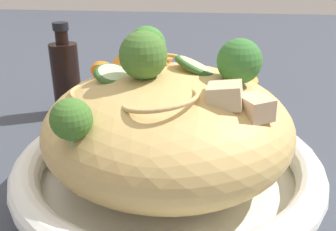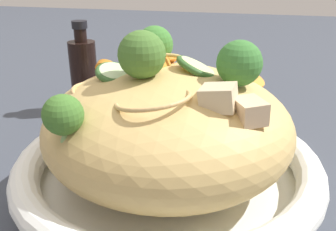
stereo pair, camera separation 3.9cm
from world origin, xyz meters
name	(u,v)px [view 2 (the right image)]	position (x,y,z in m)	size (l,w,h in m)	color
ground_plane	(168,191)	(0.00, 0.00, 0.00)	(3.00, 3.00, 0.00)	#393F49
serving_bowl	(168,171)	(0.00, 0.00, 0.03)	(0.33, 0.33, 0.05)	white
noodle_heap	(168,126)	(0.00, 0.00, 0.08)	(0.26, 0.26, 0.13)	tan
broccoli_florets	(162,61)	(0.00, -0.01, 0.15)	(0.22, 0.19, 0.09)	#8CB269
carrot_coins	(156,68)	(-0.03, -0.02, 0.13)	(0.09, 0.19, 0.05)	orange
zucchini_slices	(164,70)	(-0.01, -0.01, 0.14)	(0.08, 0.13, 0.03)	beige
chicken_chunks	(232,104)	(0.05, 0.07, 0.13)	(0.04, 0.06, 0.03)	beige
soy_sauce_bottle	(84,74)	(-0.21, -0.19, 0.06)	(0.04, 0.04, 0.15)	black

